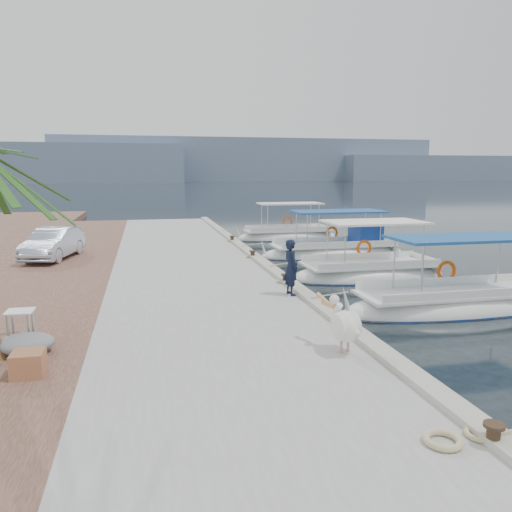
{
  "coord_description": "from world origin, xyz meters",
  "views": [
    {
      "loc": [
        -4.77,
        -13.78,
        4.11
      ],
      "look_at": [
        -1.0,
        2.97,
        1.2
      ],
      "focal_mm": 35.0,
      "sensor_mm": 36.0,
      "label": 1
    }
  ],
  "objects_px": {
    "fishing_caique_d": "(336,252)",
    "fisherman": "(291,267)",
    "fishing_caique_c": "(369,275)",
    "parked_car": "(53,243)",
    "fishing_caique_b": "(455,306)",
    "pelican": "(344,324)",
    "fishing_caique_e": "(287,237)"
  },
  "relations": [
    {
      "from": "fishing_caique_b",
      "to": "fishing_caique_d",
      "type": "distance_m",
      "value": 10.06
    },
    {
      "from": "fishing_caique_b",
      "to": "fisherman",
      "type": "height_order",
      "value": "fishing_caique_b"
    },
    {
      "from": "fishing_caique_d",
      "to": "fishing_caique_c",
      "type": "bearing_deg",
      "value": -97.43
    },
    {
      "from": "fishing_caique_c",
      "to": "parked_car",
      "type": "relative_size",
      "value": 1.6
    },
    {
      "from": "fishing_caique_d",
      "to": "fisherman",
      "type": "xyz_separation_m",
      "value": [
        -5.02,
        -9.04,
        1.14
      ]
    },
    {
      "from": "fisherman",
      "to": "fishing_caique_c",
      "type": "bearing_deg",
      "value": -59.06
    },
    {
      "from": "fishing_caique_d",
      "to": "fishing_caique_e",
      "type": "bearing_deg",
      "value": 95.5
    },
    {
      "from": "fishing_caique_b",
      "to": "pelican",
      "type": "xyz_separation_m",
      "value": [
        -5.15,
        -3.78,
        0.95
      ]
    },
    {
      "from": "fishing_caique_c",
      "to": "fisherman",
      "type": "xyz_separation_m",
      "value": [
        -4.34,
        -3.85,
        1.21
      ]
    },
    {
      "from": "fishing_caique_e",
      "to": "fisherman",
      "type": "height_order",
      "value": "fishing_caique_e"
    },
    {
      "from": "fishing_caique_b",
      "to": "fisherman",
      "type": "relative_size",
      "value": 4.4
    },
    {
      "from": "fishing_caique_b",
      "to": "fishing_caique_d",
      "type": "height_order",
      "value": "same"
    },
    {
      "from": "pelican",
      "to": "fisherman",
      "type": "height_order",
      "value": "fisherman"
    },
    {
      "from": "fishing_caique_b",
      "to": "fisherman",
      "type": "xyz_separation_m",
      "value": [
        -4.84,
        1.02,
        1.21
      ]
    },
    {
      "from": "fishing_caique_b",
      "to": "fisherman",
      "type": "bearing_deg",
      "value": 168.11
    },
    {
      "from": "fishing_caique_c",
      "to": "fisherman",
      "type": "bearing_deg",
      "value": -138.45
    },
    {
      "from": "pelican",
      "to": "fishing_caique_b",
      "type": "bearing_deg",
      "value": 36.23
    },
    {
      "from": "fishing_caique_b",
      "to": "fishing_caique_c",
      "type": "bearing_deg",
      "value": 95.88
    },
    {
      "from": "fishing_caique_b",
      "to": "fishing_caique_c",
      "type": "height_order",
      "value": "same"
    },
    {
      "from": "fishing_caique_b",
      "to": "pelican",
      "type": "distance_m",
      "value": 6.46
    },
    {
      "from": "fishing_caique_b",
      "to": "fishing_caique_e",
      "type": "distance_m",
      "value": 16.49
    },
    {
      "from": "pelican",
      "to": "fishing_caique_c",
      "type": "bearing_deg",
      "value": 61.7
    },
    {
      "from": "fishing_caique_b",
      "to": "fishing_caique_e",
      "type": "relative_size",
      "value": 1.14
    },
    {
      "from": "fishing_caique_b",
      "to": "parked_car",
      "type": "xyz_separation_m",
      "value": [
        -12.76,
        9.2,
        1.03
      ]
    },
    {
      "from": "fishing_caique_c",
      "to": "fishing_caique_e",
      "type": "distance_m",
      "value": 11.62
    },
    {
      "from": "fishing_caique_c",
      "to": "parked_car",
      "type": "bearing_deg",
      "value": 160.53
    },
    {
      "from": "fishing_caique_b",
      "to": "fishing_caique_d",
      "type": "relative_size",
      "value": 0.98
    },
    {
      "from": "fishing_caique_e",
      "to": "pelican",
      "type": "distance_m",
      "value": 20.82
    },
    {
      "from": "fishing_caique_b",
      "to": "fishing_caique_c",
      "type": "distance_m",
      "value": 4.89
    },
    {
      "from": "fishing_caique_c",
      "to": "fisherman",
      "type": "height_order",
      "value": "fishing_caique_c"
    },
    {
      "from": "fishing_caique_d",
      "to": "fisherman",
      "type": "distance_m",
      "value": 10.4
    },
    {
      "from": "fishing_caique_b",
      "to": "fishing_caique_c",
      "type": "relative_size",
      "value": 1.16
    }
  ]
}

